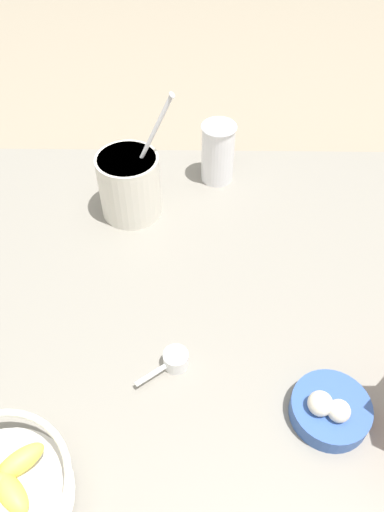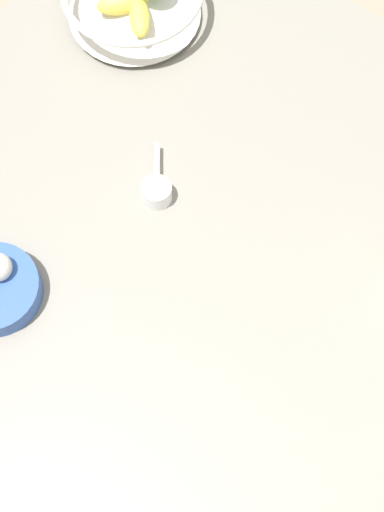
# 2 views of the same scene
# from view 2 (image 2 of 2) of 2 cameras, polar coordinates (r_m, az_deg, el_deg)

# --- Properties ---
(ground_plane) EXTENTS (6.00, 6.00, 0.00)m
(ground_plane) POSITION_cam_2_polar(r_m,az_deg,el_deg) (0.95, 0.49, -1.19)
(ground_plane) COLOR gray
(countertop) EXTENTS (0.95, 0.95, 0.04)m
(countertop) POSITION_cam_2_polar(r_m,az_deg,el_deg) (0.93, 0.50, -0.68)
(countertop) COLOR gray
(countertop) RESTS_ON ground_plane
(measuring_scoop) EXTENTS (0.07, 0.08, 0.03)m
(measuring_scoop) POSITION_cam_2_polar(r_m,az_deg,el_deg) (0.93, -2.83, 5.28)
(measuring_scoop) COLOR white
(measuring_scoop) RESTS_ON countertop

